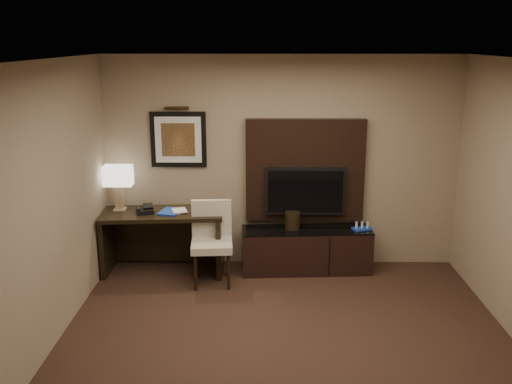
{
  "coord_description": "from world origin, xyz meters",
  "views": [
    {
      "loc": [
        -0.23,
        -4.61,
        2.88
      ],
      "look_at": [
        -0.31,
        1.8,
        1.15
      ],
      "focal_mm": 40.0,
      "sensor_mm": 36.0,
      "label": 1
    }
  ],
  "objects_px": {
    "desk_chair": "(212,244)",
    "minibar_tray": "(362,226)",
    "credenza": "(306,250)",
    "desk_phone": "(145,209)",
    "table_lamp": "(119,187)",
    "desk": "(164,242)",
    "ice_bucket": "(292,220)",
    "tv": "(305,191)"
  },
  "relations": [
    {
      "from": "desk",
      "to": "minibar_tray",
      "type": "distance_m",
      "value": 2.51
    },
    {
      "from": "desk_chair",
      "to": "desk_phone",
      "type": "height_order",
      "value": "desk_chair"
    },
    {
      "from": "table_lamp",
      "to": "desk_chair",
      "type": "bearing_deg",
      "value": -20.11
    },
    {
      "from": "tv",
      "to": "desk_phone",
      "type": "distance_m",
      "value": 2.01
    },
    {
      "from": "desk",
      "to": "table_lamp",
      "type": "xyz_separation_m",
      "value": [
        -0.55,
        0.07,
        0.7
      ]
    },
    {
      "from": "desk_chair",
      "to": "table_lamp",
      "type": "relative_size",
      "value": 1.68
    },
    {
      "from": "desk",
      "to": "table_lamp",
      "type": "distance_m",
      "value": 0.89
    },
    {
      "from": "desk_phone",
      "to": "table_lamp",
      "type": "bearing_deg",
      "value": 141.09
    },
    {
      "from": "ice_bucket",
      "to": "desk_chair",
      "type": "bearing_deg",
      "value": -156.38
    },
    {
      "from": "desk",
      "to": "desk_chair",
      "type": "xyz_separation_m",
      "value": [
        0.64,
        -0.36,
        0.11
      ]
    },
    {
      "from": "desk",
      "to": "table_lamp",
      "type": "height_order",
      "value": "table_lamp"
    },
    {
      "from": "desk",
      "to": "table_lamp",
      "type": "relative_size",
      "value": 2.48
    },
    {
      "from": "tv",
      "to": "ice_bucket",
      "type": "distance_m",
      "value": 0.4
    },
    {
      "from": "desk",
      "to": "tv",
      "type": "bearing_deg",
      "value": 1.82
    },
    {
      "from": "desk_chair",
      "to": "desk_phone",
      "type": "distance_m",
      "value": 0.96
    },
    {
      "from": "desk_phone",
      "to": "desk",
      "type": "bearing_deg",
      "value": -3.06
    },
    {
      "from": "desk_chair",
      "to": "tv",
      "type": "bearing_deg",
      "value": 21.5
    },
    {
      "from": "table_lamp",
      "to": "ice_bucket",
      "type": "relative_size",
      "value": 2.76
    },
    {
      "from": "table_lamp",
      "to": "desk_phone",
      "type": "height_order",
      "value": "table_lamp"
    },
    {
      "from": "minibar_tray",
      "to": "table_lamp",
      "type": "bearing_deg",
      "value": 179.46
    },
    {
      "from": "credenza",
      "to": "desk_chair",
      "type": "xyz_separation_m",
      "value": [
        -1.16,
        -0.41,
        0.22
      ]
    },
    {
      "from": "desk_phone",
      "to": "ice_bucket",
      "type": "distance_m",
      "value": 1.84
    },
    {
      "from": "tv",
      "to": "ice_bucket",
      "type": "xyz_separation_m",
      "value": [
        -0.16,
        -0.12,
        -0.35
      ]
    },
    {
      "from": "tv",
      "to": "minibar_tray",
      "type": "distance_m",
      "value": 0.84
    },
    {
      "from": "tv",
      "to": "desk_chair",
      "type": "height_order",
      "value": "tv"
    },
    {
      "from": "desk_chair",
      "to": "minibar_tray",
      "type": "bearing_deg",
      "value": 8.1
    },
    {
      "from": "credenza",
      "to": "desk_phone",
      "type": "distance_m",
      "value": 2.09
    },
    {
      "from": "tv",
      "to": "minibar_tray",
      "type": "height_order",
      "value": "tv"
    },
    {
      "from": "credenza",
      "to": "tv",
      "type": "height_order",
      "value": "tv"
    },
    {
      "from": "minibar_tray",
      "to": "desk",
      "type": "bearing_deg",
      "value": -178.95
    },
    {
      "from": "credenza",
      "to": "minibar_tray",
      "type": "xyz_separation_m",
      "value": [
        0.69,
        -0.0,
        0.32
      ]
    },
    {
      "from": "desk_chair",
      "to": "ice_bucket",
      "type": "bearing_deg",
      "value": 19.37
    },
    {
      "from": "credenza",
      "to": "table_lamp",
      "type": "relative_size",
      "value": 2.71
    },
    {
      "from": "credenza",
      "to": "minibar_tray",
      "type": "height_order",
      "value": "minibar_tray"
    },
    {
      "from": "tv",
      "to": "desk_chair",
      "type": "relative_size",
      "value": 0.99
    },
    {
      "from": "desk",
      "to": "credenza",
      "type": "bearing_deg",
      "value": -2.67
    },
    {
      "from": "minibar_tray",
      "to": "credenza",
      "type": "bearing_deg",
      "value": 179.63
    },
    {
      "from": "desk_chair",
      "to": "ice_bucket",
      "type": "xyz_separation_m",
      "value": [
        0.98,
        0.43,
        0.16
      ]
    },
    {
      "from": "ice_bucket",
      "to": "minibar_tray",
      "type": "bearing_deg",
      "value": -1.53
    },
    {
      "from": "credenza",
      "to": "desk_phone",
      "type": "xyz_separation_m",
      "value": [
        -2.01,
        -0.11,
        0.57
      ]
    },
    {
      "from": "table_lamp",
      "to": "ice_bucket",
      "type": "distance_m",
      "value": 2.21
    },
    {
      "from": "desk",
      "to": "desk_phone",
      "type": "xyz_separation_m",
      "value": [
        -0.2,
        -0.06,
        0.45
      ]
    }
  ]
}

